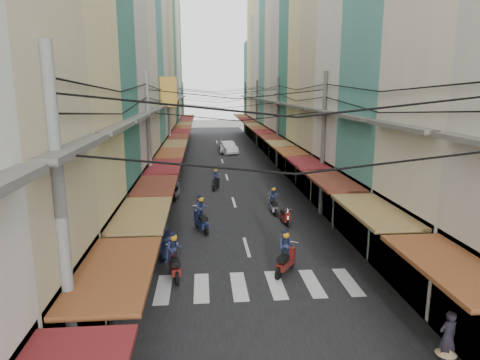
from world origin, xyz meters
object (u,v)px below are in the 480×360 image
bicycle (362,231)px  market_umbrella (432,246)px  white_car (228,153)px  traffic_sign (334,191)px

bicycle → market_umbrella: size_ratio=0.67×
white_car → bicycle: size_ratio=2.94×
bicycle → traffic_sign: traffic_sign is taller
white_car → bicycle: bearing=-91.8°
bicycle → market_umbrella: market_umbrella is taller
white_car → market_umbrella: bearing=-95.3°
white_car → market_umbrella: (4.70, -35.32, 2.16)m
bicycle → traffic_sign: size_ratio=0.58×
white_car → market_umbrella: size_ratio=1.95×
white_car → traffic_sign: bearing=-94.7°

